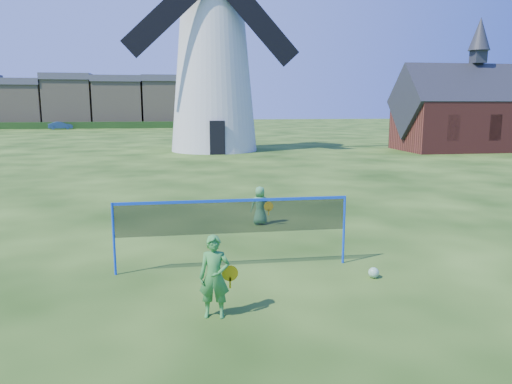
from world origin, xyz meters
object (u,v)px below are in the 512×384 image
Objects in this scene: badminton_net at (233,218)px; windmill at (213,59)px; chapel at (474,114)px; car_right at (61,126)px; player_girl at (215,277)px; play_ball at (374,273)px; player_boy at (260,206)px.

windmill is at bearing 86.78° from badminton_net.
car_right is (-40.02, 39.57, -2.28)m from chapel.
chapel is at bearing 61.65° from player_girl.
play_ball is (2.81, -1.02, -1.03)m from badminton_net.
chapel is 29.68m from player_boy.
car_right is (-18.29, 64.76, -0.58)m from badminton_net.
player_girl is at bearing -158.04° from play_ball.
windmill reaches higher than play_ball.
chapel is 8.43× the size of player_girl.
player_boy is at bearing -173.31° from car_right.
player_boy reaches higher than play_ball.
badminton_net is (-21.73, -25.19, -1.70)m from chapel.
chapel reaches higher than car_right.
windmill is 42.35m from car_right.
player_boy is 0.34× the size of car_right.
badminton_net reaches higher than car_right.
chapel reaches higher than play_ball.
player_girl is (-0.57, -2.39, -0.43)m from badminton_net.
player_boy is (-0.34, -24.06, -6.39)m from windmill.
car_right is (-21.10, 65.78, 0.45)m from play_ball.
chapel is at bearing -145.76° from car_right.
windmill is 87.76× the size of play_ball.
windmill is 1.62× the size of chapel.
car_right is (-19.52, 60.91, -0.02)m from player_boy.
windmill is at bearing -94.99° from player_boy.
player_girl is at bearing -103.47° from badminton_net.
windmill is 3.82× the size of badminton_net.
windmill is at bearing 172.32° from chapel.
badminton_net is 3.16m from play_ball.
windmill is 31.01m from player_girl.
play_ball is at bearing 103.79° from player_boy.
badminton_net reaches higher than play_ball.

